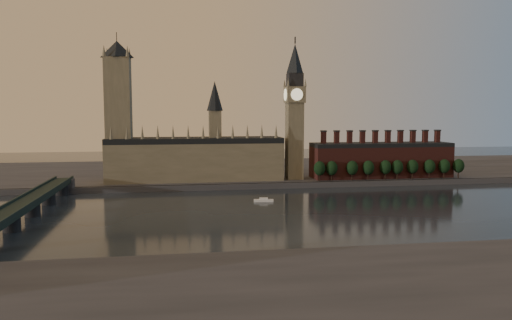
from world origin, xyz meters
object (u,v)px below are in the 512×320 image
at_px(victoria_tower, 118,106).
at_px(westminster_bridge, 21,210).
at_px(big_ben, 295,110).
at_px(river_boat, 264,200).

distance_m(victoria_tower, westminster_bridge, 133.21).
height_order(big_ben, river_boat, big_ben).
bearing_deg(river_boat, westminster_bridge, -153.81).
relative_size(victoria_tower, westminster_bridge, 0.54).
distance_m(big_ben, river_boat, 96.68).
bearing_deg(victoria_tower, big_ben, -2.20).
height_order(victoria_tower, westminster_bridge, victoria_tower).
distance_m(westminster_bridge, river_boat, 136.01).
relative_size(westminster_bridge, river_boat, 16.05).
distance_m(victoria_tower, river_boat, 133.72).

